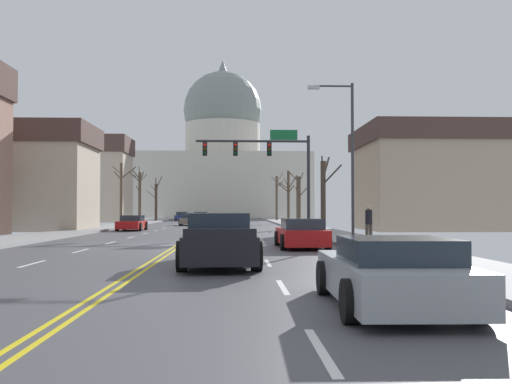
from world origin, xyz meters
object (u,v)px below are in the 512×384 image
object	(u,v)px
sedan_near_04	(391,274)
pedestrian_00	(369,221)
sedan_near_00	(221,226)
sedan_near_01	(225,230)
signal_gantry	(268,158)
street_lamp_right	(346,146)
sedan_oncoming_01	(191,220)
sedan_oncoming_00	(132,223)
pickup_truck_near_03	(219,241)
sedan_oncoming_03	(182,216)
sedan_near_02	(301,234)
sedan_oncoming_02	(201,217)

from	to	relation	value
sedan_near_04	pedestrian_00	distance (m)	18.24
sedan_near_00	sedan_near_01	distance (m)	5.62
signal_gantry	street_lamp_right	size ratio (longest dim) A/B	1.04
sedan_oncoming_01	pedestrian_00	bearing A→B (deg)	-69.77
sedan_oncoming_00	sedan_oncoming_01	world-z (taller)	sedan_oncoming_01
signal_gantry	pickup_truck_near_03	size ratio (longest dim) A/B	1.43
street_lamp_right	sedan_oncoming_03	size ratio (longest dim) A/B	1.67
signal_gantry	sedan_near_00	size ratio (longest dim) A/B	1.71
sedan_oncoming_01	sedan_oncoming_03	bearing A→B (deg)	97.34
signal_gantry	sedan_near_04	bearing A→B (deg)	-89.47
signal_gantry	sedan_oncoming_00	bearing A→B (deg)	155.82
sedan_near_02	sedan_oncoming_00	size ratio (longest dim) A/B	1.09
street_lamp_right	pedestrian_00	xyz separation A→B (m)	(1.11, 0.17, -3.60)
sedan_near_02	sedan_oncoming_00	distance (m)	22.36
sedan_near_01	sedan_oncoming_02	size ratio (longest dim) A/B	1.05
sedan_near_01	pedestrian_00	size ratio (longest dim) A/B	2.77
pickup_truck_near_03	sedan_oncoming_02	size ratio (longest dim) A/B	1.24
sedan_oncoming_02	sedan_oncoming_00	bearing A→B (deg)	-97.92
signal_gantry	sedan_oncoming_01	distance (m)	20.15
sedan_near_00	sedan_near_02	bearing A→B (deg)	-71.82
sedan_near_00	pickup_truck_near_03	distance (m)	18.23
pickup_truck_near_03	sedan_oncoming_03	distance (m)	66.94
sedan_near_02	sedan_oncoming_01	size ratio (longest dim) A/B	1.06
signal_gantry	sedan_near_01	world-z (taller)	signal_gantry
pickup_truck_near_03	pedestrian_00	distance (m)	12.68
signal_gantry	sedan_oncoming_03	distance (m)	45.80
sedan_near_00	sedan_oncoming_02	distance (m)	34.81
signal_gantry	pickup_truck_near_03	bearing A→B (deg)	-97.15
sedan_near_00	sedan_oncoming_00	bearing A→B (deg)	129.54
signal_gantry	sedan_oncoming_03	size ratio (longest dim) A/B	1.74
street_lamp_right	sedan_oncoming_01	xyz separation A→B (m)	(-9.92, 30.10, -4.10)
sedan_near_00	sedan_near_04	distance (m)	25.68
sedan_oncoming_02	pedestrian_00	world-z (taller)	pedestrian_00
street_lamp_right	sedan_oncoming_02	bearing A→B (deg)	102.77
sedan_oncoming_01	pedestrian_00	world-z (taller)	pedestrian_00
sedan_near_02	pickup_truck_near_03	distance (m)	7.75
sedan_oncoming_02	pedestrian_00	distance (m)	43.63
pickup_truck_near_03	signal_gantry	bearing A→B (deg)	82.85
sedan_near_02	sedan_oncoming_01	world-z (taller)	sedan_near_02
sedan_oncoming_02	sedan_oncoming_03	size ratio (longest dim) A/B	0.97
pickup_truck_near_03	sedan_near_04	bearing A→B (deg)	-67.12
sedan_near_01	pedestrian_00	bearing A→B (deg)	-16.08
sedan_near_02	sedan_oncoming_02	xyz separation A→B (m)	(-7.02, 45.85, 0.03)
street_lamp_right	pickup_truck_near_03	world-z (taller)	street_lamp_right
signal_gantry	street_lamp_right	bearing A→B (deg)	-75.20
signal_gantry	sedan_oncoming_00	size ratio (longest dim) A/B	1.85
street_lamp_right	sedan_near_02	size ratio (longest dim) A/B	1.64
sedan_near_01	sedan_oncoming_01	bearing A→B (deg)	98.14
pedestrian_00	sedan_oncoming_01	bearing A→B (deg)	110.23
sedan_near_02	pedestrian_00	size ratio (longest dim) A/B	2.77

